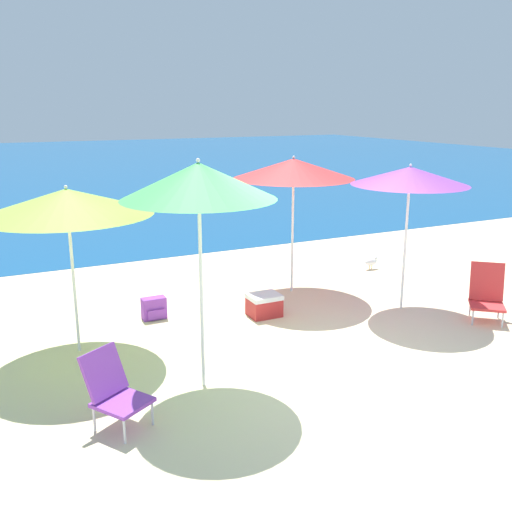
% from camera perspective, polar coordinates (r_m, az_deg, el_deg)
% --- Properties ---
extents(ground_plane, '(60.00, 60.00, 0.00)m').
position_cam_1_polar(ground_plane, '(6.59, 8.86, -11.42)').
color(ground_plane, beige).
extents(sea_water, '(60.00, 40.00, 0.01)m').
position_cam_1_polar(sea_water, '(30.81, -19.60, 8.58)').
color(sea_water, navy).
rests_on(sea_water, ground).
extents(beach_umbrella_lime, '(1.95, 1.95, 2.02)m').
position_cam_1_polar(beach_umbrella_lime, '(6.85, -18.38, 5.14)').
color(beach_umbrella_lime, white).
rests_on(beach_umbrella_lime, ground).
extents(beach_umbrella_purple, '(1.63, 1.63, 2.12)m').
position_cam_1_polar(beach_umbrella_purple, '(8.26, 15.14, 7.72)').
color(beach_umbrella_purple, white).
rests_on(beach_umbrella_purple, ground).
extents(beach_umbrella_red, '(1.88, 1.88, 2.16)m').
position_cam_1_polar(beach_umbrella_red, '(8.80, 3.78, 8.70)').
color(beach_umbrella_red, white).
rests_on(beach_umbrella_red, ground).
extents(beach_umbrella_green, '(1.55, 1.55, 2.40)m').
position_cam_1_polar(beach_umbrella_green, '(5.61, -5.77, 7.45)').
color(beach_umbrella_green, white).
rests_on(beach_umbrella_green, ground).
extents(beach_chair_red, '(0.68, 0.69, 0.78)m').
position_cam_1_polar(beach_chair_red, '(8.53, 22.09, -3.42)').
color(beach_chair_red, silver).
rests_on(beach_chair_red, ground).
extents(beach_chair_purple, '(0.65, 0.69, 0.72)m').
position_cam_1_polar(beach_chair_purple, '(5.54, -14.06, -12.71)').
color(beach_chair_purple, silver).
rests_on(beach_chair_purple, ground).
extents(backpack_purple, '(0.33, 0.20, 0.31)m').
position_cam_1_polar(backpack_purple, '(8.11, -10.16, -5.19)').
color(backpack_purple, purple).
rests_on(backpack_purple, ground).
extents(cooler_box, '(0.44, 0.36, 0.32)m').
position_cam_1_polar(cooler_box, '(8.09, 0.82, -4.92)').
color(cooler_box, '#B72828').
rests_on(cooler_box, ground).
extents(seagull, '(0.27, 0.11, 0.23)m').
position_cam_1_polar(seagull, '(10.59, 11.45, -0.56)').
color(seagull, gold).
rests_on(seagull, ground).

